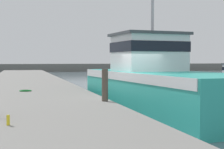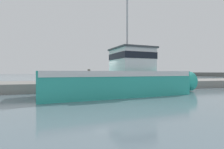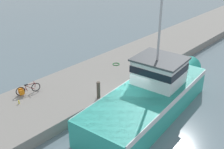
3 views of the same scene
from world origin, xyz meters
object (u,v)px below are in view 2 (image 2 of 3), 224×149
fishing_boat_main (122,78)px  water_bottle_by_bike (43,80)px  bicycle_touring (55,78)px  mooring_post (89,76)px

fishing_boat_main → water_bottle_by_bike: 8.47m
bicycle_touring → fishing_boat_main: bearing=50.6°
mooring_post → water_bottle_by_bike: (-3.25, -3.90, -0.47)m
bicycle_touring → water_bottle_by_bike: bearing=-38.5°
fishing_boat_main → water_bottle_by_bike: bearing=-141.4°
fishing_boat_main → mooring_post: (-2.82, -1.99, 0.07)m
fishing_boat_main → bicycle_touring: (-6.82, -4.88, -0.20)m
mooring_post → water_bottle_by_bike: size_ratio=4.92×
bicycle_touring → mooring_post: (4.00, 2.88, 0.27)m
fishing_boat_main → bicycle_touring: 8.39m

